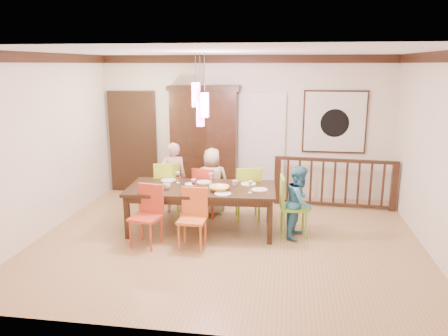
# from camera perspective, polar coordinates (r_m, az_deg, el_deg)

# --- Properties ---
(floor) EXTENTS (6.00, 6.00, 0.00)m
(floor) POSITION_cam_1_polar(r_m,az_deg,el_deg) (7.02, 0.49, -9.36)
(floor) COLOR #A47D4F
(floor) RESTS_ON ground
(ceiling) EXTENTS (6.00, 6.00, 0.00)m
(ceiling) POSITION_cam_1_polar(r_m,az_deg,el_deg) (6.48, 0.55, 15.01)
(ceiling) COLOR white
(ceiling) RESTS_ON wall_back
(wall_back) EXTENTS (6.00, 0.00, 6.00)m
(wall_back) POSITION_cam_1_polar(r_m,az_deg,el_deg) (9.05, 2.72, 5.34)
(wall_back) COLOR beige
(wall_back) RESTS_ON floor
(wall_left) EXTENTS (0.00, 5.00, 5.00)m
(wall_left) POSITION_cam_1_polar(r_m,az_deg,el_deg) (7.61, -22.49, 2.79)
(wall_left) COLOR beige
(wall_left) RESTS_ON floor
(wall_right) EXTENTS (0.00, 5.00, 5.00)m
(wall_right) POSITION_cam_1_polar(r_m,az_deg,el_deg) (6.87, 26.15, 1.38)
(wall_right) COLOR beige
(wall_right) RESTS_ON floor
(crown_molding) EXTENTS (6.00, 5.00, 0.16)m
(crown_molding) POSITION_cam_1_polar(r_m,az_deg,el_deg) (6.48, 0.55, 14.30)
(crown_molding) COLOR black
(crown_molding) RESTS_ON wall_back
(panel_door) EXTENTS (1.04, 0.07, 2.24)m
(panel_door) POSITION_cam_1_polar(r_m,az_deg,el_deg) (9.60, -11.76, 3.12)
(panel_door) COLOR black
(panel_door) RESTS_ON wall_back
(white_doorway) EXTENTS (0.97, 0.05, 2.22)m
(white_doorway) POSITION_cam_1_polar(r_m,az_deg,el_deg) (9.05, 4.88, 2.74)
(white_doorway) COLOR silver
(white_doorway) RESTS_ON wall_back
(painting) EXTENTS (1.25, 0.06, 1.25)m
(painting) POSITION_cam_1_polar(r_m,az_deg,el_deg) (8.99, 14.25, 5.85)
(painting) COLOR black
(painting) RESTS_ON wall_back
(pendant_cluster) EXTENTS (0.27, 0.21, 1.14)m
(pendant_cluster) POSITION_cam_1_polar(r_m,az_deg,el_deg) (6.93, -3.10, 8.32)
(pendant_cluster) COLOR #FC4BA7
(pendant_cluster) RESTS_ON ceiling
(dining_table) EXTENTS (2.47, 1.23, 0.75)m
(dining_table) POSITION_cam_1_polar(r_m,az_deg,el_deg) (7.20, -2.96, -3.08)
(dining_table) COLOR black
(dining_table) RESTS_ON floor
(chair_far_left) EXTENTS (0.56, 0.56, 1.01)m
(chair_far_left) POSITION_cam_1_polar(r_m,az_deg,el_deg) (8.05, -7.42, -2.12)
(chair_far_left) COLOR #A3C626
(chair_far_left) RESTS_ON floor
(chair_far_mid) EXTENTS (0.47, 0.47, 0.92)m
(chair_far_mid) POSITION_cam_1_polar(r_m,az_deg,el_deg) (7.97, -2.30, -2.58)
(chair_far_mid) COLOR red
(chair_far_mid) RESTS_ON floor
(chair_far_right) EXTENTS (0.53, 0.53, 0.98)m
(chair_far_right) POSITION_cam_1_polar(r_m,az_deg,el_deg) (7.77, 3.11, -2.71)
(chair_far_right) COLOR #91B520
(chair_far_right) RESTS_ON floor
(chair_near_left) EXTENTS (0.49, 0.49, 0.94)m
(chair_near_left) POSITION_cam_1_polar(r_m,az_deg,el_deg) (6.73, -10.24, -5.73)
(chair_near_left) COLOR #C04024
(chair_near_left) RESTS_ON floor
(chair_near_mid) EXTENTS (0.42, 0.42, 0.90)m
(chair_near_mid) POSITION_cam_1_polar(r_m,az_deg,el_deg) (6.59, -4.20, -6.18)
(chair_near_mid) COLOR orange
(chair_near_mid) RESTS_ON floor
(chair_end_right) EXTENTS (0.48, 0.48, 0.97)m
(chair_end_right) POSITION_cam_1_polar(r_m,az_deg,el_deg) (7.13, 9.15, -4.43)
(chair_end_right) COLOR #71B231
(chair_end_right) RESTS_ON floor
(china_hutch) EXTENTS (1.46, 0.46, 2.30)m
(china_hutch) POSITION_cam_1_polar(r_m,az_deg,el_deg) (9.01, -2.58, 3.40)
(china_hutch) COLOR black
(china_hutch) RESTS_ON floor
(balustrade) EXTENTS (2.32, 0.23, 0.96)m
(balustrade) POSITION_cam_1_polar(r_m,az_deg,el_deg) (8.70, 14.22, -1.78)
(balustrade) COLOR black
(balustrade) RESTS_ON floor
(person_far_left) EXTENTS (0.57, 0.48, 1.32)m
(person_far_left) POSITION_cam_1_polar(r_m,az_deg,el_deg) (8.18, -6.61, -1.25)
(person_far_left) COLOR #FDC0CB
(person_far_left) RESTS_ON floor
(person_far_mid) EXTENTS (0.67, 0.51, 1.24)m
(person_far_mid) POSITION_cam_1_polar(r_m,az_deg,el_deg) (8.00, -1.57, -1.79)
(person_far_mid) COLOR #BFB090
(person_far_mid) RESTS_ON floor
(person_end_right) EXTENTS (0.57, 0.66, 1.16)m
(person_end_right) POSITION_cam_1_polar(r_m,az_deg,el_deg) (7.07, 9.84, -4.39)
(person_end_right) COLOR teal
(person_end_right) RESTS_ON floor
(serving_bowl) EXTENTS (0.34, 0.34, 0.08)m
(serving_bowl) POSITION_cam_1_polar(r_m,az_deg,el_deg) (6.96, -0.62, -2.69)
(serving_bowl) COLOR gold
(serving_bowl) RESTS_ON dining_table
(small_bowl) EXTENTS (0.24, 0.24, 0.06)m
(small_bowl) POSITION_cam_1_polar(r_m,az_deg,el_deg) (7.19, -4.46, -2.28)
(small_bowl) COLOR white
(small_bowl) RESTS_ON dining_table
(cup_left) EXTENTS (0.14, 0.14, 0.10)m
(cup_left) POSITION_cam_1_polar(r_m,az_deg,el_deg) (7.13, -7.52, -2.34)
(cup_left) COLOR silver
(cup_left) RESTS_ON dining_table
(cup_right) EXTENTS (0.12, 0.12, 0.09)m
(cup_right) POSITION_cam_1_polar(r_m,az_deg,el_deg) (7.27, 1.43, -1.95)
(cup_right) COLOR silver
(cup_right) RESTS_ON dining_table
(plate_far_left) EXTENTS (0.26, 0.26, 0.01)m
(plate_far_left) POSITION_cam_1_polar(r_m,az_deg,el_deg) (7.63, -7.26, -1.60)
(plate_far_left) COLOR white
(plate_far_left) RESTS_ON dining_table
(plate_far_mid) EXTENTS (0.26, 0.26, 0.01)m
(plate_far_mid) POSITION_cam_1_polar(r_m,az_deg,el_deg) (7.46, -2.62, -1.85)
(plate_far_mid) COLOR white
(plate_far_mid) RESTS_ON dining_table
(plate_far_right) EXTENTS (0.26, 0.26, 0.01)m
(plate_far_right) POSITION_cam_1_polar(r_m,az_deg,el_deg) (7.35, 3.23, -2.08)
(plate_far_right) COLOR white
(plate_far_right) RESTS_ON dining_table
(plate_near_left) EXTENTS (0.26, 0.26, 0.01)m
(plate_near_left) POSITION_cam_1_polar(r_m,az_deg,el_deg) (7.05, -9.53, -2.94)
(plate_near_left) COLOR white
(plate_near_left) RESTS_ON dining_table
(plate_near_mid) EXTENTS (0.26, 0.26, 0.01)m
(plate_near_mid) POSITION_cam_1_polar(r_m,az_deg,el_deg) (6.79, -0.16, -3.38)
(plate_near_mid) COLOR white
(plate_near_mid) RESTS_ON dining_table
(plate_end_right) EXTENTS (0.26, 0.26, 0.01)m
(plate_end_right) POSITION_cam_1_polar(r_m,az_deg,el_deg) (7.03, 4.67, -2.84)
(plate_end_right) COLOR white
(plate_end_right) RESTS_ON dining_table
(wine_glass_a) EXTENTS (0.08, 0.08, 0.19)m
(wine_glass_a) POSITION_cam_1_polar(r_m,az_deg,el_deg) (7.45, -6.08, -1.23)
(wine_glass_a) COLOR #590C19
(wine_glass_a) RESTS_ON dining_table
(wine_glass_b) EXTENTS (0.08, 0.08, 0.19)m
(wine_glass_b) POSITION_cam_1_polar(r_m,az_deg,el_deg) (7.33, -1.70, -1.41)
(wine_glass_b) COLOR silver
(wine_glass_b) RESTS_ON dining_table
(wine_glass_c) EXTENTS (0.08, 0.08, 0.19)m
(wine_glass_c) POSITION_cam_1_polar(r_m,az_deg,el_deg) (6.96, -3.99, -2.24)
(wine_glass_c) COLOR #590C19
(wine_glass_c) RESTS_ON dining_table
(wine_glass_d) EXTENTS (0.08, 0.08, 0.19)m
(wine_glass_d) POSITION_cam_1_polar(r_m,az_deg,el_deg) (6.85, 3.45, -2.48)
(wine_glass_d) COLOR silver
(wine_glass_d) RESTS_ON dining_table
(napkin) EXTENTS (0.18, 0.14, 0.01)m
(napkin) POSITION_cam_1_polar(r_m,az_deg,el_deg) (6.87, -4.56, -3.23)
(napkin) COLOR #D83359
(napkin) RESTS_ON dining_table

